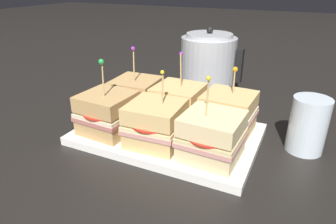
% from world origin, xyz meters
% --- Properties ---
extents(ground_plane, '(6.00, 6.00, 0.00)m').
position_xyz_m(ground_plane, '(0.00, 0.00, 0.00)').
color(ground_plane, black).
extents(serving_platter, '(0.39, 0.26, 0.02)m').
position_xyz_m(serving_platter, '(0.00, 0.00, 0.01)').
color(serving_platter, white).
rests_on(serving_platter, ground_plane).
extents(sandwich_front_left, '(0.12, 0.12, 0.17)m').
position_xyz_m(sandwich_front_left, '(-0.12, -0.06, 0.06)').
color(sandwich_front_left, tan).
rests_on(sandwich_front_left, serving_platter).
extents(sandwich_front_center, '(0.12, 0.12, 0.15)m').
position_xyz_m(sandwich_front_center, '(0.00, -0.06, 0.06)').
color(sandwich_front_center, tan).
rests_on(sandwich_front_center, serving_platter).
extents(sandwich_front_right, '(0.12, 0.12, 0.16)m').
position_xyz_m(sandwich_front_right, '(0.12, -0.06, 0.06)').
color(sandwich_front_right, beige).
rests_on(sandwich_front_right, serving_platter).
extents(sandwich_back_left, '(0.12, 0.12, 0.17)m').
position_xyz_m(sandwich_back_left, '(-0.11, 0.06, 0.06)').
color(sandwich_back_left, tan).
rests_on(sandwich_back_left, serving_platter).
extents(sandwich_back_center, '(0.11, 0.11, 0.17)m').
position_xyz_m(sandwich_back_center, '(-0.00, 0.06, 0.06)').
color(sandwich_back_center, tan).
rests_on(sandwich_back_center, serving_platter).
extents(sandwich_back_right, '(0.12, 0.12, 0.15)m').
position_xyz_m(sandwich_back_right, '(0.12, 0.06, 0.06)').
color(sandwich_back_right, tan).
rests_on(sandwich_back_right, serving_platter).
extents(kettle_steel, '(0.19, 0.17, 0.20)m').
position_xyz_m(kettle_steel, '(-0.02, 0.34, 0.09)').
color(kettle_steel, '#B7BABF').
rests_on(kettle_steel, ground_plane).
extents(drinking_glass, '(0.07, 0.07, 0.12)m').
position_xyz_m(drinking_glass, '(0.28, 0.08, 0.06)').
color(drinking_glass, silver).
rests_on(drinking_glass, ground_plane).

